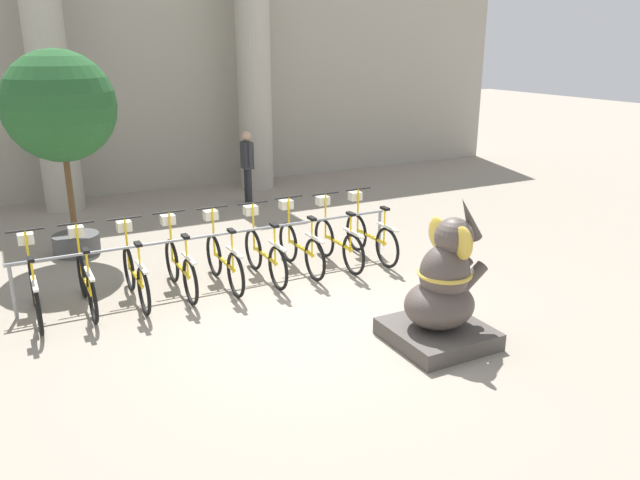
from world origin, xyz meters
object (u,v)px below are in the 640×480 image
(bicycle_6, at_px, (300,245))
(potted_tree, at_px, (60,111))
(bicycle_5, at_px, (264,253))
(elephant_statue, at_px, (442,295))
(bicycle_2, at_px, (135,273))
(bicycle_3, at_px, (180,265))
(bicycle_7, at_px, (337,240))
(bicycle_8, at_px, (370,234))
(bicycle_4, at_px, (223,259))
(person_pedestrian, at_px, (247,161))
(bicycle_1, at_px, (86,280))
(bicycle_0, at_px, (34,289))

(bicycle_6, bearing_deg, potted_tree, 140.91)
(bicycle_5, distance_m, elephant_statue, 3.13)
(bicycle_2, xyz_separation_m, bicycle_6, (2.56, 0.05, 0.00))
(bicycle_3, distance_m, bicycle_7, 2.56)
(bicycle_3, distance_m, bicycle_8, 3.20)
(bicycle_4, height_order, person_pedestrian, person_pedestrian)
(bicycle_6, xyz_separation_m, person_pedestrian, (0.84, 4.39, 0.54))
(bicycle_3, distance_m, elephant_statue, 3.82)
(bicycle_2, distance_m, person_pedestrian, 5.62)
(bicycle_2, bearing_deg, bicycle_4, -0.02)
(bicycle_5, relative_size, bicycle_7, 1.00)
(potted_tree, bearing_deg, bicycle_8, -29.99)
(bicycle_1, xyz_separation_m, bicycle_2, (0.64, -0.04, 0.00))
(bicycle_0, xyz_separation_m, bicycle_6, (3.84, 0.05, 0.00))
(bicycle_4, bearing_deg, bicycle_8, 0.64)
(bicycle_7, bearing_deg, bicycle_4, 179.95)
(bicycle_8, bearing_deg, bicycle_2, -179.58)
(bicycle_2, distance_m, potted_tree, 3.25)
(bicycle_7, bearing_deg, bicycle_3, 178.96)
(bicycle_2, xyz_separation_m, bicycle_5, (1.92, -0.02, 0.00))
(bicycle_7, bearing_deg, bicycle_2, 179.96)
(bicycle_2, bearing_deg, bicycle_1, 176.06)
(bicycle_3, bearing_deg, bicycle_6, 0.25)
(potted_tree, bearing_deg, person_pedestrian, 26.38)
(person_pedestrian, distance_m, potted_tree, 4.56)
(bicycle_7, relative_size, person_pedestrian, 1.01)
(bicycle_1, xyz_separation_m, potted_tree, (0.17, 2.48, 1.99))
(bicycle_4, relative_size, bicycle_8, 1.00)
(bicycle_1, bearing_deg, bicycle_7, -0.69)
(bicycle_1, xyz_separation_m, bicycle_3, (1.28, 0.00, 0.00))
(bicycle_2, xyz_separation_m, potted_tree, (-0.47, 2.52, 1.99))
(bicycle_4, relative_size, bicycle_6, 1.00)
(bicycle_1, distance_m, bicycle_5, 2.56)
(bicycle_0, height_order, elephant_statue, elephant_statue)
(bicycle_2, distance_m, elephant_statue, 4.21)
(bicycle_7, height_order, elephant_statue, elephant_statue)
(bicycle_3, distance_m, person_pedestrian, 5.22)
(bicycle_0, height_order, bicycle_2, same)
(bicycle_2, bearing_deg, potted_tree, 100.66)
(bicycle_6, height_order, bicycle_8, same)
(bicycle_5, height_order, bicycle_6, same)
(bicycle_1, height_order, bicycle_5, same)
(bicycle_3, bearing_deg, bicycle_7, -1.04)
(bicycle_7, distance_m, potted_tree, 4.88)
(elephant_statue, bearing_deg, bicycle_5, 109.92)
(bicycle_7, height_order, potted_tree, potted_tree)
(bicycle_6, xyz_separation_m, potted_tree, (-3.04, 2.47, 1.99))
(bicycle_0, distance_m, bicycle_6, 3.84)
(bicycle_6, xyz_separation_m, bicycle_8, (1.28, -0.02, 0.00))
(bicycle_1, height_order, bicycle_4, same)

